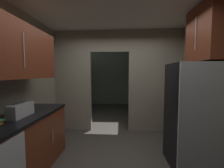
{
  "coord_description": "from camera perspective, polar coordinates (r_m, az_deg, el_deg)",
  "views": [
    {
      "loc": [
        0.1,
        -2.25,
        1.55
      ],
      "look_at": [
        -0.08,
        0.69,
        1.34
      ],
      "focal_mm": 23.04,
      "sensor_mm": 36.0,
      "label": 1
    }
  ],
  "objects": [
    {
      "name": "upper_cabinet_counterside",
      "position": [
        2.38,
        -35.19,
        10.95
      ],
      "size": [
        0.36,
        1.78,
        0.78
      ],
      "color": "maroon"
    },
    {
      "name": "ground",
      "position": [
        2.74,
        0.92,
        -30.49
      ],
      "size": [
        20.0,
        20.0,
        0.0
      ],
      "primitive_type": "plane",
      "color": "#47423D"
    },
    {
      "name": "kitchen_overhead_slab",
      "position": [
        2.99,
        1.46,
        27.3
      ],
      "size": [
        3.79,
        7.26,
        0.06
      ],
      "primitive_type": "cube",
      "color": "silver"
    },
    {
      "name": "adjoining_room_shell",
      "position": [
        6.19,
        2.57,
        2.19
      ],
      "size": [
        3.39,
        3.51,
        2.7
      ],
      "color": "gray",
      "rests_on": "ground"
    },
    {
      "name": "lower_cabinet_run",
      "position": [
        2.6,
        -33.83,
        -21.26
      ],
      "size": [
        0.66,
        1.97,
        0.94
      ],
      "color": "maroon",
      "rests_on": "ground"
    },
    {
      "name": "refrigerator",
      "position": [
        2.77,
        29.37,
        -10.89
      ],
      "size": [
        0.73,
        0.74,
        1.73
      ],
      "color": "black",
      "rests_on": "ground"
    },
    {
      "name": "upper_cabinet_fridgeside",
      "position": [
        2.95,
        33.53,
        16.4
      ],
      "size": [
        0.36,
        0.8,
        0.93
      ],
      "color": "maroon"
    },
    {
      "name": "boombox",
      "position": [
        2.47,
        -32.61,
        -8.75
      ],
      "size": [
        0.17,
        0.4,
        0.21
      ],
      "color": "#B2B2B7",
      "rests_on": "lower_cabinet_run"
    },
    {
      "name": "kitchen_partition",
      "position": [
        3.88,
        2.95,
        2.38
      ],
      "size": [
        3.39,
        0.12,
        2.7
      ],
      "color": "gray",
      "rests_on": "ground"
    }
  ]
}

